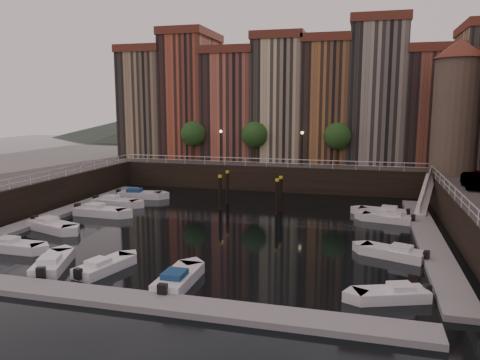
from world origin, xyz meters
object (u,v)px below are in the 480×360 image
(mooring_pilings, at_px, (250,193))
(boat_left_2, at_px, (100,211))
(car_b, at_px, (473,182))
(gangway, at_px, (426,191))
(boat_left_0, at_px, (13,246))
(boat_left_1, at_px, (52,226))
(corner_tower, at_px, (456,105))

(mooring_pilings, distance_m, boat_left_2, 14.39)
(mooring_pilings, height_order, car_b, car_b)
(boat_left_2, relative_size, car_b, 1.28)
(boat_left_2, bearing_deg, gangway, 20.75)
(gangway, bearing_deg, boat_left_0, -144.46)
(mooring_pilings, xyz_separation_m, boat_left_1, (-13.97, -11.67, -1.27))
(boat_left_2, bearing_deg, mooring_pilings, 26.55)
(gangway, bearing_deg, corner_tower, 57.20)
(mooring_pilings, bearing_deg, gangway, 13.86)
(mooring_pilings, distance_m, boat_left_0, 21.53)
(boat_left_0, bearing_deg, boat_left_2, 90.49)
(mooring_pilings, bearing_deg, boat_left_0, -127.43)
(mooring_pilings, distance_m, boat_left_1, 18.25)
(boat_left_1, height_order, boat_left_2, boat_left_2)
(gangway, bearing_deg, car_b, -52.79)
(boat_left_2, distance_m, car_b, 33.48)
(corner_tower, height_order, boat_left_1, corner_tower)
(boat_left_1, height_order, car_b, car_b)
(boat_left_0, distance_m, car_b, 37.07)
(boat_left_0, distance_m, boat_left_1, 5.47)
(corner_tower, bearing_deg, gangway, -122.80)
(boat_left_1, bearing_deg, mooring_pilings, 57.91)
(corner_tower, xyz_separation_m, boat_left_2, (-32.49, -14.54, -9.80))
(gangway, relative_size, boat_left_0, 1.88)
(boat_left_2, bearing_deg, boat_left_0, -88.07)
(boat_left_1, bearing_deg, boat_left_0, -62.41)
(gangway, xyz_separation_m, car_b, (3.22, -4.25, 1.75))
(corner_tower, distance_m, car_b, 10.92)
(boat_left_0, height_order, boat_left_2, boat_left_2)
(boat_left_0, distance_m, boat_left_2, 11.11)
(gangway, relative_size, car_b, 2.05)
(corner_tower, relative_size, boat_left_2, 2.66)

